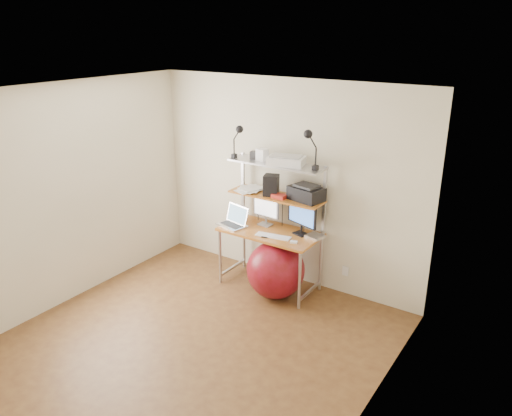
{
  "coord_description": "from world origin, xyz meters",
  "views": [
    {
      "loc": [
        2.9,
        -3.23,
        3.04
      ],
      "look_at": [
        -0.01,
        1.15,
        1.12
      ],
      "focal_mm": 35.0,
      "sensor_mm": 36.0,
      "label": 1
    }
  ],
  "objects_px": {
    "monitor_silver": "(266,208)",
    "monitor_black": "(302,216)",
    "laptop": "(235,221)",
    "printer": "(306,193)",
    "exercise_ball": "(276,270)"
  },
  "relations": [
    {
      "from": "exercise_ball",
      "to": "monitor_silver",
      "type": "bearing_deg",
      "value": 137.43
    },
    {
      "from": "printer",
      "to": "exercise_ball",
      "type": "relative_size",
      "value": 0.63
    },
    {
      "from": "monitor_black",
      "to": "exercise_ball",
      "type": "relative_size",
      "value": 0.65
    },
    {
      "from": "monitor_silver",
      "to": "exercise_ball",
      "type": "xyz_separation_m",
      "value": [
        0.34,
        -0.31,
        -0.61
      ]
    },
    {
      "from": "monitor_silver",
      "to": "monitor_black",
      "type": "height_order",
      "value": "monitor_black"
    },
    {
      "from": "printer",
      "to": "exercise_ball",
      "type": "height_order",
      "value": "printer"
    },
    {
      "from": "laptop",
      "to": "printer",
      "type": "relative_size",
      "value": 0.92
    },
    {
      "from": "laptop",
      "to": "exercise_ball",
      "type": "xyz_separation_m",
      "value": [
        0.65,
        -0.09,
        -0.45
      ]
    },
    {
      "from": "laptop",
      "to": "exercise_ball",
      "type": "distance_m",
      "value": 0.79
    },
    {
      "from": "monitor_black",
      "to": "monitor_silver",
      "type": "bearing_deg",
      "value": -163.69
    },
    {
      "from": "laptop",
      "to": "exercise_ball",
      "type": "height_order",
      "value": "laptop"
    },
    {
      "from": "printer",
      "to": "monitor_black",
      "type": "bearing_deg",
      "value": -101.54
    },
    {
      "from": "monitor_silver",
      "to": "laptop",
      "type": "height_order",
      "value": "monitor_silver"
    },
    {
      "from": "monitor_silver",
      "to": "printer",
      "type": "bearing_deg",
      "value": 6.84
    },
    {
      "from": "monitor_black",
      "to": "laptop",
      "type": "bearing_deg",
      "value": -147.81
    }
  ]
}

